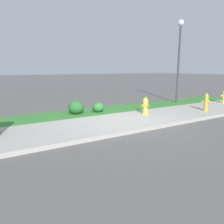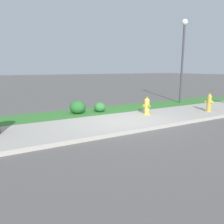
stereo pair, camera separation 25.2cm
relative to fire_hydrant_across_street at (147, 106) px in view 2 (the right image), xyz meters
The scene contains 9 objects.
ground_plane 1.53m from the fire_hydrant_across_street, 160.01° to the right, with size 120.00×120.00×0.00m, color #5B5956.
sidewalk_pavement 1.52m from the fire_hydrant_across_street, 160.01° to the right, with size 18.00×2.59×0.01m, color #ADA89E.
grass_verge 2.21m from the fire_hydrant_across_street, 129.65° to the left, with size 18.00×1.79×0.01m, color #387A33.
street_curb 2.36m from the fire_hydrant_across_street, 126.52° to the right, with size 18.00×0.16×0.12m, color #ADA89E.
fire_hydrant_across_street is the anchor object (origin of this frame).
fire_hydrant_by_grass_verge 2.91m from the fire_hydrant_across_street, 17.48° to the right, with size 0.34×0.37×0.81m.
street_lamp 4.69m from the fire_hydrant_across_street, 23.84° to the left, with size 0.32×0.32×4.40m.
shrub_bush_far_verge 2.89m from the fire_hydrant_across_street, 146.94° to the left, with size 0.67×0.67×0.57m.
shrub_bush_mid_verge 2.05m from the fire_hydrant_across_street, 134.97° to the left, with size 0.51×0.51×0.43m.
Camera 2 is at (-4.21, -6.52, 1.89)m, focal length 35.00 mm.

